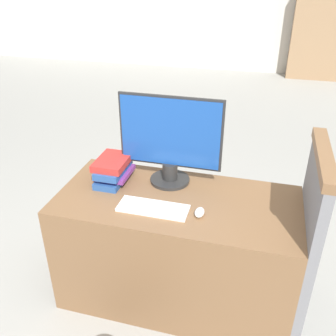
% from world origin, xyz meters
% --- Properties ---
extents(ground_plane, '(20.00, 20.00, 0.00)m').
position_xyz_m(ground_plane, '(0.00, 0.00, 0.00)').
color(ground_plane, '#9E9E99').
extents(desk, '(1.40, 0.67, 0.73)m').
position_xyz_m(desk, '(0.00, 0.34, 0.37)').
color(desk, brown).
rests_on(desk, ground_plane).
extents(carrel_divider, '(0.07, 0.63, 1.14)m').
position_xyz_m(carrel_divider, '(0.73, 0.32, 0.58)').
color(carrel_divider, slate).
rests_on(carrel_divider, ground_plane).
extents(monitor, '(0.62, 0.24, 0.55)m').
position_xyz_m(monitor, '(-0.09, 0.52, 1.01)').
color(monitor, '#282828').
rests_on(monitor, desk).
extents(keyboard, '(0.39, 0.15, 0.02)m').
position_xyz_m(keyboard, '(-0.10, 0.20, 0.74)').
color(keyboard, white).
rests_on(keyboard, desk).
extents(mouse, '(0.05, 0.09, 0.04)m').
position_xyz_m(mouse, '(0.15, 0.21, 0.75)').
color(mouse, white).
rests_on(mouse, desk).
extents(book_stack, '(0.20, 0.28, 0.15)m').
position_xyz_m(book_stack, '(-0.43, 0.44, 0.81)').
color(book_stack, '#285199').
rests_on(book_stack, desk).
extents(bookshelf_far, '(1.18, 0.32, 1.63)m').
position_xyz_m(bookshelf_far, '(1.32, 6.25, 0.82)').
color(bookshelf_far, '#9E7A56').
rests_on(bookshelf_far, ground_plane).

